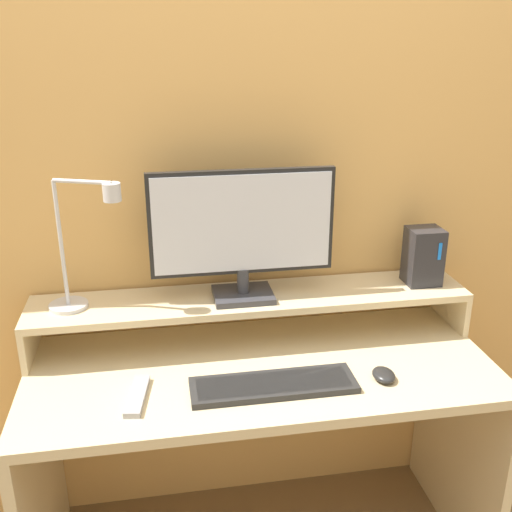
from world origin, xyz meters
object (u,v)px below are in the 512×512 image
at_px(router_dock, 423,256).
at_px(keyboard, 273,385).
at_px(monitor, 242,230).
at_px(remote_control, 137,396).
at_px(mouse, 384,375).
at_px(desk_lamp, 83,251).

xyz_separation_m(router_dock, keyboard, (-0.55, -0.30, -0.23)).
bearing_deg(keyboard, monitor, 97.93).
relative_size(router_dock, remote_control, 0.99).
distance_m(router_dock, mouse, 0.45).
bearing_deg(router_dock, monitor, -178.68).
height_order(desk_lamp, remote_control, desk_lamp).
relative_size(monitor, desk_lamp, 1.41).
relative_size(monitor, router_dock, 2.98).
distance_m(keyboard, remote_control, 0.37).
bearing_deg(monitor, router_dock, 1.32).
xyz_separation_m(monitor, remote_control, (-0.33, -0.27, -0.36)).
relative_size(router_dock, keyboard, 0.41).
distance_m(desk_lamp, router_dock, 1.05).
height_order(router_dock, keyboard, router_dock).
distance_m(desk_lamp, keyboard, 0.66).
distance_m(desk_lamp, remote_control, 0.44).
xyz_separation_m(monitor, mouse, (0.35, -0.29, -0.35)).
bearing_deg(router_dock, mouse, -127.26).
bearing_deg(remote_control, router_dock, 17.28).
xyz_separation_m(keyboard, remote_control, (-0.37, 0.01, -0.00)).
relative_size(monitor, remote_control, 2.95).
bearing_deg(router_dock, desk_lamp, -178.97).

